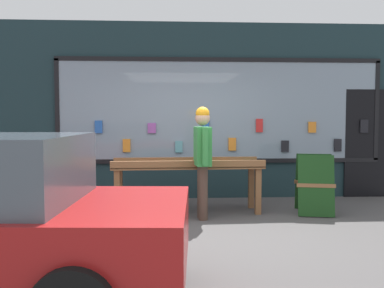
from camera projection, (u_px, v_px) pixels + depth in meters
The scene contains 6 objects.
ground_plane at pixel (191, 229), 5.95m from camera, with size 40.00×40.00×0.00m, color #474444.
shopfront_facade at pixel (189, 111), 8.23m from camera, with size 8.16×0.29×3.36m.
display_table_main at pixel (187, 170), 6.98m from camera, with size 2.46×0.73×0.88m.
person_browsing at pixel (202, 153), 6.52m from camera, with size 0.25×0.67×1.72m.
small_dog at pixel (167, 203), 6.38m from camera, with size 0.25×0.58×0.42m.
sandwich_board_sign at pixel (314, 184), 6.92m from camera, with size 0.68×0.74×0.95m.
Camera 1 is at (-0.33, -5.86, 1.56)m, focal length 40.00 mm.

